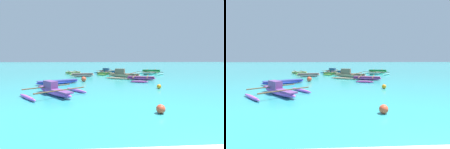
{
  "view_description": "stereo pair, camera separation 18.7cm",
  "coord_description": "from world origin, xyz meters",
  "views": [
    {
      "loc": [
        -2.88,
        -2.84,
        2.17
      ],
      "look_at": [
        -1.45,
        18.59,
        0.25
      ],
      "focal_mm": 28.0,
      "sensor_mm": 36.0,
      "label": 1
    },
    {
      "loc": [
        -2.7,
        -2.85,
        2.17
      ],
      "look_at": [
        -1.45,
        18.59,
        0.25
      ],
      "focal_mm": 28.0,
      "sensor_mm": 36.0,
      "label": 2
    }
  ],
  "objects": [
    {
      "name": "moored_boat_8",
      "position": [
        -1.68,
        25.0,
        0.23
      ],
      "size": [
        4.71,
        5.12,
        0.7
      ],
      "rotation": [
        0.0,
        0.0,
        -0.63
      ],
      "color": "#23619C",
      "rests_on": "ground_plane"
    },
    {
      "name": "moored_boat_4",
      "position": [
        -0.19,
        17.46,
        0.33
      ],
      "size": [
        4.46,
        5.06,
        1.03
      ],
      "rotation": [
        0.0,
        0.0,
        -0.48
      ],
      "color": "tan",
      "rests_on": "ground_plane"
    },
    {
      "name": "moored_boat_5",
      "position": [
        1.31,
        14.83,
        0.21
      ],
      "size": [
        2.97,
        4.81,
        0.43
      ],
      "rotation": [
        0.0,
        0.0,
        -0.3
      ],
      "color": "#AC3C8E",
      "rests_on": "ground_plane"
    },
    {
      "name": "mooring_buoy_2",
      "position": [
        1.39,
        9.54,
        0.16
      ],
      "size": [
        0.32,
        0.32,
        0.32
      ],
      "color": "orange",
      "rests_on": "ground_plane"
    },
    {
      "name": "moored_boat_6",
      "position": [
        -2.34,
        21.5,
        0.18
      ],
      "size": [
        2.33,
        3.55,
        0.38
      ],
      "rotation": [
        0.0,
        0.0,
        -0.26
      ],
      "color": "#609039",
      "rests_on": "ground_plane"
    },
    {
      "name": "moored_boat_7",
      "position": [
        -5.07,
        18.43,
        0.25
      ],
      "size": [
        2.84,
        1.0,
        0.44
      ],
      "rotation": [
        0.0,
        0.0,
        0.11
      ],
      "color": "tan",
      "rests_on": "ground_plane"
    },
    {
      "name": "mooring_buoy_0",
      "position": [
        -4.49,
        13.95,
        0.24
      ],
      "size": [
        0.47,
        0.47,
        0.47
      ],
      "color": "#E54C2D",
      "rests_on": "ground_plane"
    },
    {
      "name": "moored_boat_9",
      "position": [
        4.12,
        21.37,
        0.17
      ],
      "size": [
        3.82,
        3.93,
        0.36
      ],
      "rotation": [
        0.0,
        0.0,
        0.74
      ],
      "color": "#5FAAA7",
      "rests_on": "ground_plane"
    },
    {
      "name": "moored_boat_1",
      "position": [
        -6.83,
        22.55,
        0.19
      ],
      "size": [
        2.92,
        4.8,
        0.41
      ],
      "rotation": [
        0.0,
        0.0,
        0.31
      ],
      "color": "#D0D476",
      "rests_on": "ground_plane"
    },
    {
      "name": "mooring_buoy_1",
      "position": [
        -0.49,
        3.81,
        0.18
      ],
      "size": [
        0.36,
        0.36,
        0.36
      ],
      "color": "#E54C2D",
      "rests_on": "ground_plane"
    },
    {
      "name": "moored_boat_2",
      "position": [
        -5.7,
        7.77,
        0.27
      ],
      "size": [
        4.0,
        3.89,
        0.82
      ],
      "rotation": [
        0.0,
        0.0,
        -0.86
      ],
      "color": "#B559D5",
      "rests_on": "ground_plane"
    },
    {
      "name": "moored_boat_0",
      "position": [
        -6.54,
        12.41,
        0.19
      ],
      "size": [
        3.51,
        2.34,
        0.34
      ],
      "rotation": [
        0.0,
        0.0,
        0.5
      ],
      "color": "#4B4FDF",
      "rests_on": "ground_plane"
    },
    {
      "name": "moored_boat_3",
      "position": [
        5.34,
        24.87,
        0.24
      ],
      "size": [
        3.06,
        4.11,
        0.5
      ],
      "rotation": [
        0.0,
        0.0,
        -0.27
      ],
      "color": "green",
      "rests_on": "ground_plane"
    }
  ]
}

